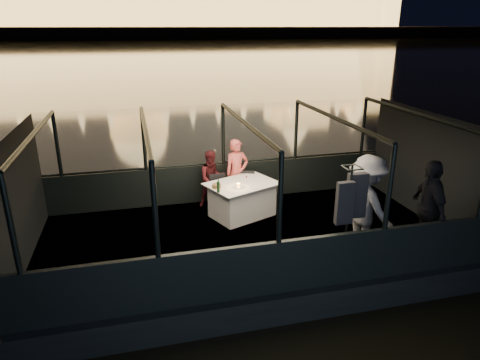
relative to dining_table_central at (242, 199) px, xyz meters
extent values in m
plane|color=black|center=(-0.19, 79.05, -0.89)|extent=(500.00, 500.00, 0.00)
cube|color=black|center=(-0.19, -0.95, -0.89)|extent=(8.60, 4.40, 1.00)
cube|color=black|center=(-0.19, -0.95, -0.41)|extent=(8.00, 4.00, 0.04)
cube|color=black|center=(-0.19, 1.05, 0.06)|extent=(8.00, 0.08, 0.90)
cube|color=black|center=(-0.19, -2.95, 0.06)|extent=(8.00, 0.08, 0.90)
cube|color=#423D33|center=(-0.19, 209.05, 0.11)|extent=(400.00, 140.00, 6.00)
cube|color=silver|center=(0.00, 0.00, 0.00)|extent=(1.74, 1.52, 0.77)
cube|color=black|center=(-0.43, 0.45, 0.06)|extent=(0.40, 0.40, 0.80)
cube|color=black|center=(0.26, 0.45, 0.06)|extent=(0.49, 0.49, 0.81)
imported|color=#E35A52|center=(0.06, 0.72, 0.36)|extent=(0.62, 0.47, 1.55)
imported|color=#451317|center=(-0.52, 0.72, 0.36)|extent=(0.68, 0.55, 1.33)
imported|color=silver|center=(1.75, -2.12, 0.47)|extent=(1.00, 1.36, 1.88)
imported|color=black|center=(2.80, -2.43, 0.47)|extent=(0.64, 1.13, 1.82)
cylinder|color=#123415|center=(-0.60, -0.39, 0.53)|extent=(0.07, 0.07, 0.28)
cylinder|color=brown|center=(-0.59, -0.13, 0.42)|extent=(0.25, 0.25, 0.08)
cylinder|color=orange|center=(-0.14, -0.23, 0.42)|extent=(0.07, 0.07, 0.09)
cylinder|color=white|center=(0.20, -0.32, 0.39)|extent=(0.24, 0.24, 0.01)
cylinder|color=silver|center=(-0.57, 0.00, 0.39)|extent=(0.25, 0.25, 0.01)
camera|label=1|loc=(-2.16, -8.40, 3.60)|focal=32.00mm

